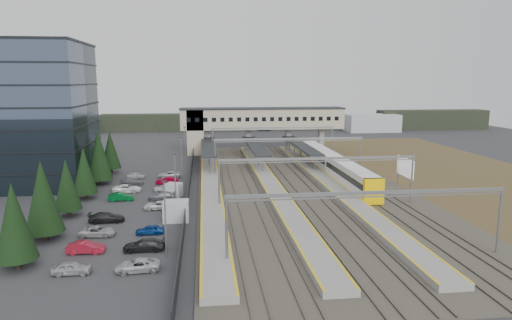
{
  "coord_description": "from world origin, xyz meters",
  "views": [
    {
      "loc": [
        -4.0,
        -69.81,
        17.89
      ],
      "look_at": [
        5.08,
        8.79,
        4.0
      ],
      "focal_mm": 32.0,
      "sensor_mm": 36.0,
      "label": 1
    }
  ],
  "objects": [
    {
      "name": "lampposts",
      "position": [
        -8.0,
        1.25,
        4.34
      ],
      "size": [
        0.5,
        53.25,
        8.07
      ],
      "color": "slate",
      "rests_on": "ground"
    },
    {
      "name": "canopies",
      "position": [
        7.0,
        27.0,
        3.92
      ],
      "size": [
        23.1,
        30.0,
        3.28
      ],
      "color": "black",
      "rests_on": "ground"
    },
    {
      "name": "relay_cabin_near",
      "position": [
        -7.73,
        -12.56,
        1.34
      ],
      "size": [
        3.25,
        2.4,
        2.68
      ],
      "color": "#A8ABAD",
      "rests_on": "ground"
    },
    {
      "name": "office_building",
      "position": [
        -36.0,
        12.0,
        12.19
      ],
      "size": [
        24.3,
        18.3,
        24.3
      ],
      "color": "#3B475D",
      "rests_on": "ground"
    },
    {
      "name": "scrub_east",
      "position": [
        45.0,
        5.0,
        0.03
      ],
      "size": [
        34.0,
        120.0,
        0.06
      ],
      "color": "#483721",
      "rests_on": "ground"
    },
    {
      "name": "billboard",
      "position": [
        28.99,
        0.76,
        3.55
      ],
      "size": [
        0.2,
        6.16,
        5.26
      ],
      "color": "slate",
      "rests_on": "ground"
    },
    {
      "name": "ground",
      "position": [
        0.0,
        0.0,
        0.0
      ],
      "size": [
        220.0,
        220.0,
        0.0
      ],
      "primitive_type": "plane",
      "color": "#2B2B2D",
      "rests_on": "ground"
    },
    {
      "name": "train",
      "position": [
        20.0,
        11.46,
        2.14
      ],
      "size": [
        2.99,
        41.54,
        3.76
      ],
      "color": "white",
      "rests_on": "ground"
    },
    {
      "name": "footbridge",
      "position": [
        7.7,
        42.0,
        7.93
      ],
      "size": [
        40.4,
        6.4,
        11.2
      ],
      "color": "tan",
      "rests_on": "ground"
    },
    {
      "name": "fence",
      "position": [
        -6.5,
        5.0,
        1.0
      ],
      "size": [
        0.08,
        90.0,
        2.0
      ],
      "color": "#26282B",
      "rests_on": "ground"
    },
    {
      "name": "rail_corridor",
      "position": [
        9.34,
        5.0,
        0.29
      ],
      "size": [
        34.0,
        90.0,
        0.92
      ],
      "color": "#37332C",
      "rests_on": "ground"
    },
    {
      "name": "treeline_far",
      "position": [
        23.81,
        92.28,
        2.95
      ],
      "size": [
        170.0,
        19.0,
        7.0
      ],
      "color": "black",
      "rests_on": "ground"
    },
    {
      "name": "relay_cabin_far",
      "position": [
        -8.79,
        0.17,
        1.06
      ],
      "size": [
        2.83,
        2.6,
        2.12
      ],
      "color": "#A8ABAD",
      "rests_on": "ground"
    },
    {
      "name": "conifer_row",
      "position": [
        -22.0,
        -3.86,
        4.84
      ],
      "size": [
        4.42,
        49.82,
        9.5
      ],
      "color": "black",
      "rests_on": "ground"
    },
    {
      "name": "gantries",
      "position": [
        12.0,
        3.0,
        6.0
      ],
      "size": [
        28.4,
        62.28,
        7.17
      ],
      "color": "slate",
      "rests_on": "ground"
    },
    {
      "name": "car_park",
      "position": [
        -13.46,
        -6.98,
        0.61
      ],
      "size": [
        10.5,
        44.65,
        1.29
      ],
      "color": "#A0A0A4",
      "rests_on": "ground"
    }
  ]
}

